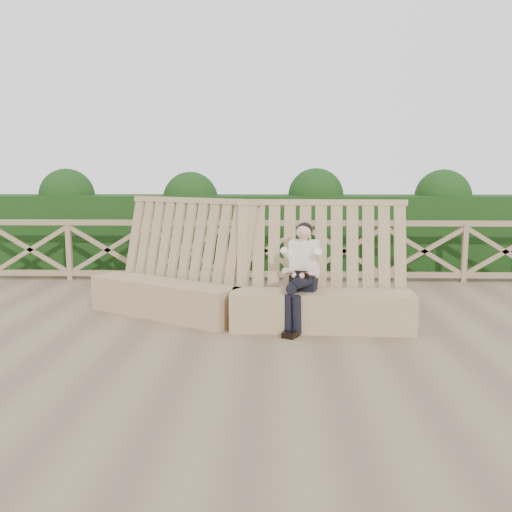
{
  "coord_description": "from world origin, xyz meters",
  "views": [
    {
      "loc": [
        0.17,
        -6.69,
        1.93
      ],
      "look_at": [
        -0.05,
        0.4,
        0.9
      ],
      "focal_mm": 40.0,
      "sensor_mm": 36.0,
      "label": 1
    }
  ],
  "objects": [
    {
      "name": "bench",
      "position": [
        -0.26,
        0.62,
        0.41
      ],
      "size": [
        4.33,
        1.93,
        1.62
      ],
      "rotation": [
        0.0,
        0.0,
        -0.29
      ],
      "color": "#8A754E",
      "rests_on": "ground"
    },
    {
      "name": "guardrail",
      "position": [
        0.0,
        3.5,
        0.55
      ],
      "size": [
        10.1,
        0.09,
        1.1
      ],
      "color": "#87704E",
      "rests_on": "ground"
    },
    {
      "name": "ground",
      "position": [
        0.0,
        0.0,
        0.0
      ],
      "size": [
        60.0,
        60.0,
        0.0
      ],
      "primitive_type": "plane",
      "color": "brown",
      "rests_on": "ground"
    },
    {
      "name": "woman",
      "position": [
        0.52,
        0.26,
        0.74
      ],
      "size": [
        0.5,
        0.78,
        1.33
      ],
      "rotation": [
        0.0,
        0.0,
        -0.28
      ],
      "color": "black",
      "rests_on": "ground"
    },
    {
      "name": "hedge",
      "position": [
        0.0,
        4.7,
        0.75
      ],
      "size": [
        12.0,
        1.2,
        1.5
      ],
      "primitive_type": "cube",
      "color": "black",
      "rests_on": "ground"
    }
  ]
}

